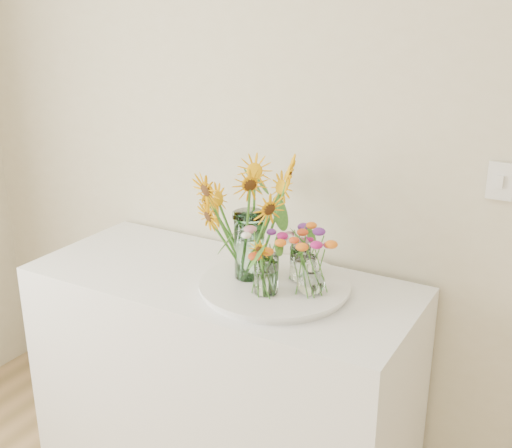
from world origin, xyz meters
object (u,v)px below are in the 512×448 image
Objects in this scene: counter at (222,386)px; small_vase_c at (300,264)px; small_vase_a at (266,275)px; small_vase_b at (311,275)px; mason_jar at (249,245)px; tray at (275,288)px.

small_vase_c is (0.28, 0.07, 0.54)m from counter.
small_vase_a is 1.02× the size of small_vase_b.
mason_jar is (0.12, 0.00, 0.60)m from counter.
small_vase_a is 0.15m from small_vase_b.
small_vase_a reaches higher than counter.
mason_jar is 1.95× the size of small_vase_c.
small_vase_a reaches higher than tray.
small_vase_b is 0.11m from small_vase_c.
counter is 5.81× the size of mason_jar.
counter is at bearing 160.66° from small_vase_a.
mason_jar is 0.24m from small_vase_b.
tray is at bearing 98.41° from small_vase_a.
counter is 2.87× the size of tray.
small_vase_c reaches higher than counter.
small_vase_c reaches higher than tray.
small_vase_b is (0.13, 0.07, -0.00)m from small_vase_a.
tray is at bearing -0.06° from counter.
small_vase_c is (0.06, 0.07, 0.07)m from tray.
counter is 0.60m from small_vase_a.
small_vase_a is (0.01, -0.08, 0.08)m from tray.
mason_jar is at bearing 0.82° from counter.
counter is 10.38× the size of small_vase_b.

